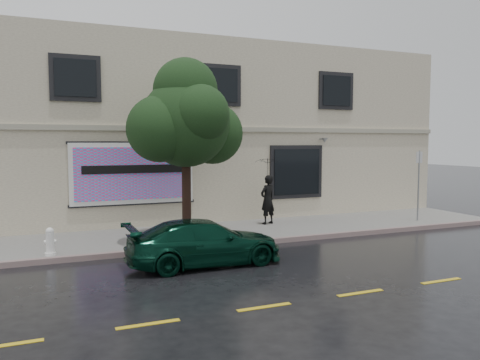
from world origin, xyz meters
name	(u,v)px	position (x,y,z in m)	size (l,w,h in m)	color
ground	(282,255)	(0.00, 0.00, 0.00)	(90.00, 90.00, 0.00)	black
sidewalk	(238,232)	(0.00, 3.25, 0.07)	(20.00, 3.50, 0.15)	gray
curb	(259,242)	(0.00, 1.50, 0.07)	(20.00, 0.18, 0.16)	gray
road_marking	(360,293)	(0.00, -3.50, 0.01)	(19.00, 0.12, 0.01)	gold
building	(190,134)	(0.00, 9.00, 3.50)	(20.00, 8.12, 7.00)	beige
billboard	(133,173)	(-3.20, 4.92, 2.05)	(4.30, 0.16, 2.20)	white
car	(205,242)	(-2.28, -0.12, 0.58)	(1.76, 3.98, 1.16)	black
pedestrian	(268,200)	(1.43, 3.90, 1.04)	(0.65, 0.43, 1.78)	black
umbrella	(268,165)	(1.43, 3.90, 2.30)	(1.00, 1.00, 0.74)	black
street_tree	(186,123)	(-2.06, 2.29, 3.69)	(2.67, 2.67, 4.89)	#311C15
fire_hydrant	(50,242)	(-5.92, 1.80, 0.51)	(0.30, 0.28, 0.74)	white
sign_pole	(419,179)	(7.04, 2.41, 1.74)	(0.33, 0.07, 2.66)	gray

